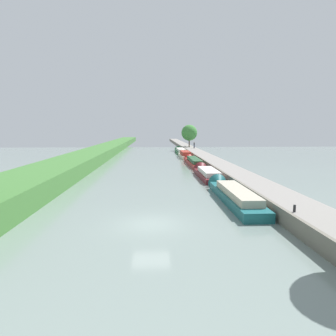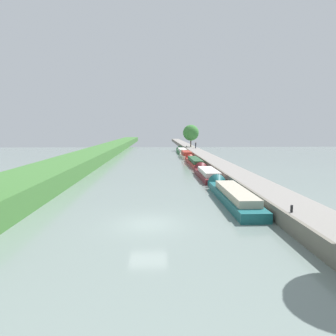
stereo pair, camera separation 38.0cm
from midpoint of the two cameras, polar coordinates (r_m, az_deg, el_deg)
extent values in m
plane|color=slate|center=(19.65, -3.90, -10.67)|extent=(160.00, 160.00, 0.00)
cube|color=gray|center=(21.82, 24.27, -8.04)|extent=(3.26, 260.00, 1.05)
cube|color=#6B665B|center=(21.08, 19.98, -8.28)|extent=(0.25, 260.00, 1.10)
cube|color=#195B60|center=(25.45, 12.44, -5.74)|extent=(2.08, 11.49, 0.72)
cube|color=#B2A893|center=(24.77, 12.83, -4.59)|extent=(1.70, 8.05, 0.57)
cone|color=#195B60|center=(31.50, 9.40, -3.09)|extent=(1.97, 1.25, 1.97)
cube|color=maroon|center=(37.19, 7.47, -1.51)|extent=(2.19, 9.42, 0.61)
cube|color=silver|center=(36.64, 7.61, -0.71)|extent=(1.79, 6.60, 0.58)
cone|color=maroon|center=(42.42, 6.18, -0.36)|extent=(2.08, 1.31, 2.08)
cube|color=maroon|center=(50.53, 4.82, 0.95)|extent=(1.84, 13.20, 0.63)
cube|color=#234C2D|center=(49.82, 4.93, 1.55)|extent=(1.51, 9.24, 0.58)
cone|color=maroon|center=(57.59, 3.88, 1.78)|extent=(1.75, 1.10, 1.75)
cube|color=beige|center=(63.12, 3.15, 2.29)|extent=(2.07, 9.02, 0.62)
cube|color=maroon|center=(62.61, 3.19, 2.90)|extent=(1.70, 6.31, 0.79)
cone|color=beige|center=(68.20, 2.70, 2.69)|extent=(1.97, 1.24, 1.97)
cube|color=#1E6033|center=(75.00, 2.32, 3.15)|extent=(2.11, 11.69, 0.64)
cube|color=silver|center=(74.37, 2.36, 3.57)|extent=(1.73, 8.18, 0.55)
cone|color=#1E6033|center=(81.44, 1.91, 3.51)|extent=(2.01, 1.27, 2.01)
cylinder|color=#4C3828|center=(84.26, 3.99, 5.05)|extent=(0.32, 0.32, 2.71)
sphere|color=#3D7F38|center=(84.19, 4.00, 6.81)|extent=(4.48, 4.48, 4.48)
cylinder|color=#282D42|center=(77.57, 4.93, 4.12)|extent=(0.26, 0.26, 0.82)
cylinder|color=#333338|center=(77.53, 4.94, 4.65)|extent=(0.34, 0.34, 0.62)
sphere|color=tan|center=(77.51, 4.94, 4.96)|extent=(0.22, 0.22, 0.22)
cylinder|color=black|center=(19.87, 22.74, -7.21)|extent=(0.16, 0.16, 0.45)
cylinder|color=black|center=(81.14, 3.18, 4.16)|extent=(0.16, 0.16, 0.45)
camera|label=1|loc=(0.19, -90.28, -0.04)|focal=31.56mm
camera|label=2|loc=(0.19, 89.72, 0.04)|focal=31.56mm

